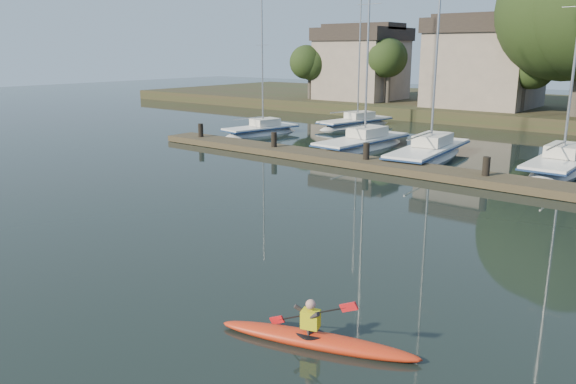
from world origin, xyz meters
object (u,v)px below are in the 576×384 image
Objects in this scene: dock at (421,170)px; sailboat_3 at (560,174)px; sailboat_2 at (428,162)px; sailboat_0 at (261,137)px; sailboat_5 at (355,128)px; sailboat_1 at (362,151)px; kayak at (316,337)px.

sailboat_3 is at bearing 46.26° from dock.
sailboat_0 is at bearing 170.26° from sailboat_2.
sailboat_3 is 0.99× the size of sailboat_5.
sailboat_2 is (4.47, -0.52, -0.00)m from sailboat_1.
sailboat_5 reaches higher than dock.
sailboat_0 is 13.01m from sailboat_2.
sailboat_1 is 0.91× the size of sailboat_2.
sailboat_5 is (-16.87, 28.53, -0.33)m from kayak.
dock is 17.24m from sailboat_5.
sailboat_2 is (-6.81, 19.80, -0.35)m from kayak.
sailboat_1 is at bearing -176.63° from sailboat_3.
sailboat_5 is (-16.43, 7.70, 0.03)m from sailboat_3.
kayak is at bearing -35.54° from sailboat_0.
sailboat_1 is (-5.98, 4.56, -0.40)m from dock.
kayak is 0.29× the size of sailboat_1.
sailboat_1 is at bearing 101.28° from kayak.
sailboat_0 is (-19.77, 20.88, -0.33)m from kayak.
sailboat_3 is at bearing 10.89° from sailboat_0.
sailboat_2 is at bearing 110.58° from dock.
sailboat_0 reaches higher than dock.
sailboat_5 reaches higher than kayak.
dock is at bearing 90.82° from kayak.
sailboat_1 reaches higher than dock.
sailboat_3 is (4.86, 5.08, -0.40)m from dock.
sailboat_0 is 0.74× the size of sailboat_1.
sailboat_5 reaches higher than sailboat_0.
sailboat_3 is at bearing 6.39° from sailboat_1.
kayak is 0.31× the size of sailboat_5.
sailboat_2 is 1.17× the size of sailboat_3.
dock is 2.57× the size of sailboat_3.
sailboat_0 reaches higher than kayak.
sailboat_0 is (-14.48, 5.12, -0.38)m from dock.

